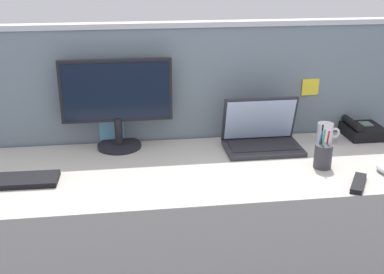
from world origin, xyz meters
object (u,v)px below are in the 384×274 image
Objects in this scene: desktop_monitor at (117,98)px; laptop at (261,135)px; desk_phone at (362,130)px; pen_cup at (323,156)px; keyboard_main at (5,181)px; tv_remote at (358,183)px; coffee_mug at (325,133)px.

laptop is at bearing -8.52° from desktop_monitor.
pen_cup is (-0.34, -0.33, 0.02)m from desk_phone.
pen_cup is (0.86, -0.36, -0.18)m from desktop_monitor.
desktop_monitor is 1.21m from desk_phone.
desktop_monitor reaches higher than keyboard_main.
laptop reaches higher than desk_phone.
tv_remote is (1.38, -0.21, -0.00)m from keyboard_main.
desktop_monitor reaches higher than desk_phone.
coffee_mug is (0.32, 0.01, -0.01)m from laptop.
laptop reaches higher than coffee_mug.
laptop is 0.32m from pen_cup.
keyboard_main is (-1.64, -0.31, -0.02)m from desk_phone.
desk_phone is (0.54, 0.07, -0.03)m from laptop.
pen_cup is at bearing -135.79° from desk_phone.
keyboard_main is at bearing -170.26° from coffee_mug.
pen_cup is at bearing 0.29° from keyboard_main.
desk_phone is 0.45× the size of keyboard_main.
laptop is 1.89× the size of pen_cup.
desktop_monitor reaches higher than coffee_mug.
laptop is 1.13m from keyboard_main.
coffee_mug is (1.42, 0.24, 0.04)m from keyboard_main.
tv_remote is 0.45m from coffee_mug.
laptop is at bearing 154.11° from tv_remote.
desktop_monitor is at bearing 157.50° from pen_cup.
coffee_mug is at bearing 116.77° from tv_remote.
desktop_monitor is 1.00m from coffee_mug.
desktop_monitor is at bearing 38.07° from keyboard_main.
desktop_monitor is 1.10m from tv_remote.
coffee_mug is at bearing 65.77° from pen_cup.
tv_remote is at bearing -30.13° from desktop_monitor.
laptop is at bearing 13.24° from keyboard_main.
keyboard_main is 3.63× the size of coffee_mug.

